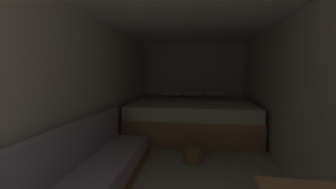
# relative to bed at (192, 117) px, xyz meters

# --- Properties ---
(ground_plane) EXTENTS (7.49, 7.49, 0.00)m
(ground_plane) POSITION_rel_bed_xyz_m (0.00, -1.75, -0.36)
(ground_plane) COLOR #B2A893
(wall_back) EXTENTS (2.69, 0.05, 2.07)m
(wall_back) POSITION_rel_bed_xyz_m (0.00, 1.02, 0.67)
(wall_back) COLOR beige
(wall_back) RESTS_ON ground
(wall_left) EXTENTS (0.05, 5.49, 2.07)m
(wall_left) POSITION_rel_bed_xyz_m (-1.32, -1.75, 0.67)
(wall_left) COLOR beige
(wall_left) RESTS_ON ground
(wall_right) EXTENTS (0.05, 5.49, 2.07)m
(wall_right) POSITION_rel_bed_xyz_m (1.32, -1.75, 0.67)
(wall_right) COLOR beige
(wall_right) RESTS_ON ground
(ceiling_slab) EXTENTS (2.69, 5.49, 0.05)m
(ceiling_slab) POSITION_rel_bed_xyz_m (0.00, -1.75, 1.73)
(ceiling_slab) COLOR white
(ceiling_slab) RESTS_ON wall_left
(bed) EXTENTS (2.47, 1.94, 0.89)m
(bed) POSITION_rel_bed_xyz_m (0.00, 0.00, 0.00)
(bed) COLOR tan
(bed) RESTS_ON ground
(sofa_left) EXTENTS (0.64, 2.89, 0.77)m
(sofa_left) POSITION_rel_bed_xyz_m (-1.01, -2.73, -0.13)
(sofa_left) COLOR olive
(sofa_left) RESTS_ON ground
(wicker_basket) EXTENTS (0.32, 0.32, 0.25)m
(wicker_basket) POSITION_rel_bed_xyz_m (0.06, -1.44, -0.24)
(wicker_basket) COLOR olive
(wicker_basket) RESTS_ON ground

